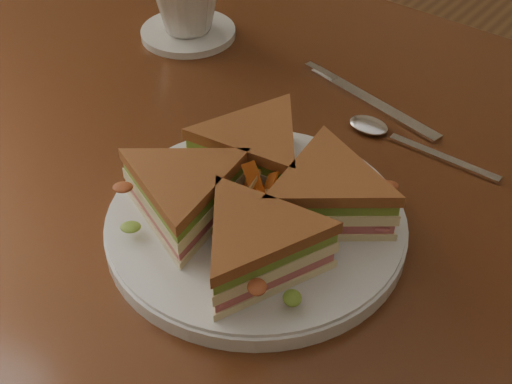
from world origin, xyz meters
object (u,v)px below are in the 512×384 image
(sandwich_wedges, at_px, (256,196))
(knife, at_px, (364,98))
(plate, at_px, (256,225))
(table, at_px, (309,231))
(saucer, at_px, (188,33))
(spoon, at_px, (386,133))

(sandwich_wedges, xyz_separation_m, knife, (-0.04, 0.26, -0.04))
(plate, height_order, knife, plate)
(table, relative_size, sandwich_wedges, 3.91)
(sandwich_wedges, relative_size, knife, 1.44)
(table, relative_size, plate, 4.12)
(saucer, bearing_deg, spoon, -6.38)
(sandwich_wedges, height_order, saucer, sandwich_wedges)
(spoon, xyz_separation_m, knife, (-0.06, 0.05, -0.00))
(table, xyz_separation_m, saucer, (-0.30, 0.13, 0.10))
(table, relative_size, spoon, 6.52)
(spoon, relative_size, knife, 0.86)
(sandwich_wedges, relative_size, saucer, 2.34)
(table, xyz_separation_m, plate, (0.01, -0.12, 0.11))
(plate, bearing_deg, saucer, 141.42)
(knife, xyz_separation_m, saucer, (-0.28, -0.01, 0.00))
(plate, relative_size, spoon, 1.58)
(plate, height_order, sandwich_wedges, sandwich_wedges)
(knife, bearing_deg, saucer, -165.55)
(plate, height_order, spoon, plate)
(sandwich_wedges, distance_m, saucer, 0.41)
(table, distance_m, sandwich_wedges, 0.19)
(knife, bearing_deg, plate, -69.97)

